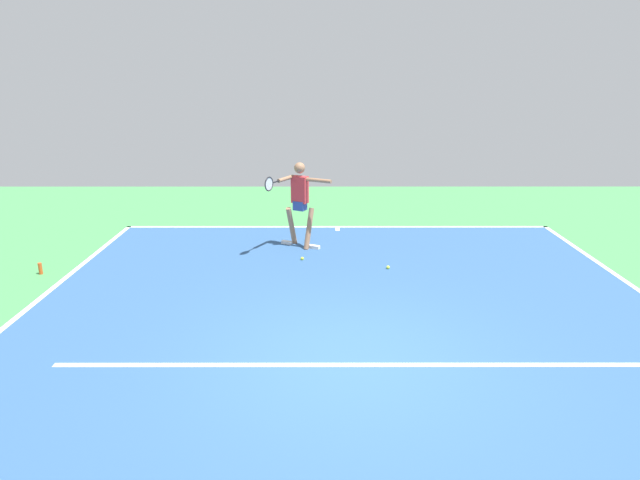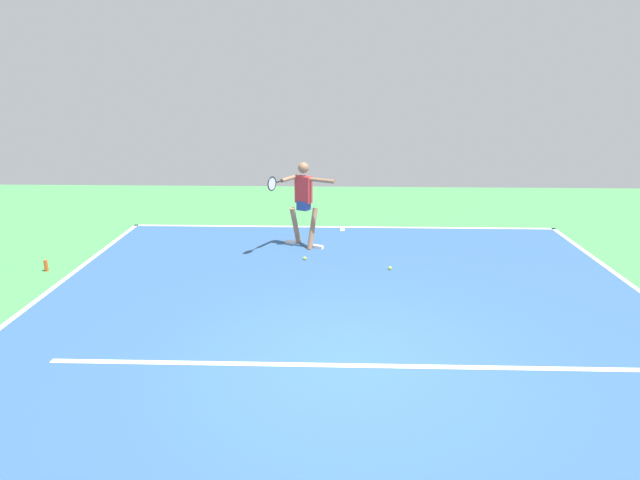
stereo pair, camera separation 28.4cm
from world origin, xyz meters
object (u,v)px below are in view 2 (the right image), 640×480
at_px(tennis_ball_by_sideline, 305,258).
at_px(tennis_player, 303,198).
at_px(tennis_ball_by_baseline, 390,268).
at_px(water_bottle, 46,266).

bearing_deg(tennis_ball_by_sideline, tennis_player, -84.97).
relative_size(tennis_ball_by_baseline, tennis_ball_by_sideline, 1.00).
distance_m(tennis_player, water_bottle, 5.20).
bearing_deg(tennis_ball_by_sideline, tennis_ball_by_baseline, 162.53).
height_order(tennis_player, tennis_ball_by_baseline, tennis_player).
relative_size(tennis_player, tennis_ball_by_sideline, 28.07).
xyz_separation_m(tennis_player, tennis_ball_by_baseline, (-1.75, 1.42, -1.04)).
bearing_deg(tennis_player, water_bottle, 47.23).
height_order(tennis_player, water_bottle, tennis_player).
bearing_deg(tennis_ball_by_baseline, tennis_ball_by_sideline, -17.47).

